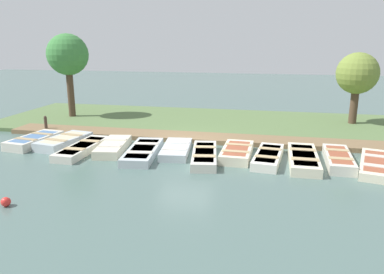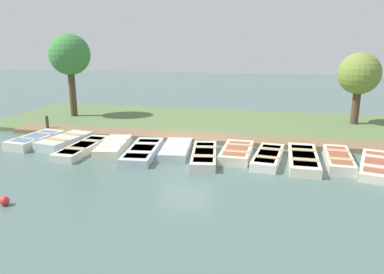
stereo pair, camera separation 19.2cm
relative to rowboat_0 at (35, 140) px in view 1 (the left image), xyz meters
The scene contains 19 objects.
ground_plane 7.06m from the rowboat_0, 98.06° to the left, with size 80.00×80.00×0.00m, color #4C6660.
shore_bank 9.20m from the rowboat_0, 130.61° to the left, with size 8.00×24.00×0.19m.
dock_walkway 7.40m from the rowboat_0, 109.27° to the left, with size 1.57×18.96×0.22m.
rowboat_0 is the anchor object (origin of this frame).
rowboat_1 1.46m from the rowboat_0, 94.23° to the left, with size 2.91×1.68×0.43m.
rowboat_2 2.83m from the rowboat_0, 77.54° to the left, with size 3.50×1.08×0.34m.
rowboat_3 4.00m from the rowboat_0, 87.41° to the left, with size 2.99×1.46×0.39m.
rowboat_4 5.54m from the rowboat_0, 84.16° to the left, with size 3.60×1.56×0.35m.
rowboat_5 6.80m from the rowboat_0, 90.58° to the left, with size 2.90×1.44×0.35m.
rowboat_6 8.17m from the rowboat_0, 86.02° to the left, with size 3.49×1.46×0.37m.
rowboat_7 9.42m from the rowboat_0, 90.34° to the left, with size 2.77×1.24×0.41m.
rowboat_8 10.71m from the rowboat_0, 88.85° to the left, with size 3.17×1.31×0.36m.
rowboat_9 12.07m from the rowboat_0, 88.94° to the left, with size 3.52×1.12×0.39m.
rowboat_10 13.42m from the rowboat_0, 89.91° to the left, with size 3.12×1.07×0.41m.
rowboat_11 14.74m from the rowboat_0, 88.67° to the left, with size 3.64×1.92×0.33m.
mooring_post_near 2.46m from the rowboat_0, 159.46° to the right, with size 0.16×0.16×0.89m.
buoy 6.96m from the rowboat_0, 27.60° to the left, with size 0.28×0.28×0.28m.
park_tree_far_left 6.87m from the rowboat_0, 167.85° to the right, with size 2.44×2.44×5.13m.
park_tree_left 17.04m from the rowboat_0, 114.92° to the left, with size 2.26×2.26×4.11m.
Camera 1 is at (15.94, 3.67, 4.74)m, focal length 35.00 mm.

